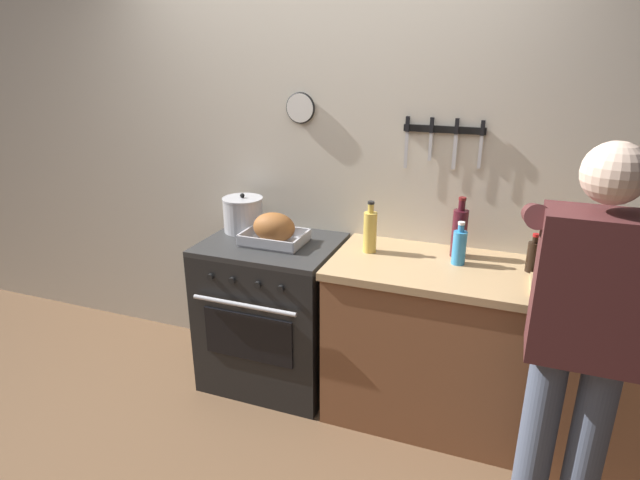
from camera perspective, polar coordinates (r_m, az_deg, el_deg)
wall_back at (r=3.12m, az=0.91°, el=8.36°), size 6.00×0.13×2.60m
counter_block at (r=2.92m, az=21.65°, el=-11.86°), size 2.03×0.65×0.90m
stove at (r=3.17m, az=-5.20°, el=-7.87°), size 0.76×0.67×0.90m
person_cook at (r=2.17m, az=26.78°, el=-9.07°), size 0.51×0.63×1.66m
roasting_pan at (r=2.94m, az=-5.05°, el=1.13°), size 0.35×0.26×0.18m
stock_pot at (r=3.17m, az=-8.41°, el=2.79°), size 0.24×0.24×0.24m
cutting_board at (r=2.64m, az=25.95°, el=-4.88°), size 0.36×0.24×0.02m
bottle_soy_sauce at (r=2.76m, az=22.30°, el=-1.63°), size 0.06×0.06×0.20m
bottle_dish_soap at (r=2.74m, az=15.02°, el=-0.70°), size 0.07×0.07×0.23m
bottle_wine_red at (r=2.83m, az=15.02°, el=0.86°), size 0.08×0.08×0.32m
bottle_hot_sauce at (r=2.76m, az=28.20°, el=-2.77°), size 0.06×0.06×0.17m
bottle_cooking_oil at (r=2.81m, az=5.50°, el=1.00°), size 0.07×0.07×0.28m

